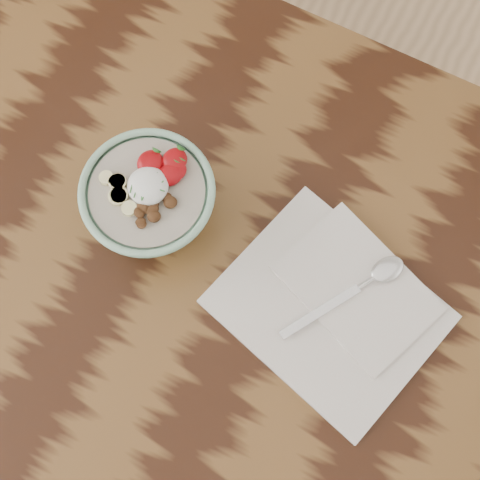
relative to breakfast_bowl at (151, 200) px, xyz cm
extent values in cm
cube|color=black|center=(-1.61, -3.70, -8.24)|extent=(160.00, 90.00, 4.00)
cylinder|color=#8EBFA2|center=(-0.01, -0.08, -5.67)|extent=(7.99, 7.99, 1.14)
torus|color=#8EBFA2|center=(-0.01, -0.08, 3.66)|extent=(18.18, 18.18, 1.05)
cylinder|color=#C2B4A0|center=(-0.01, -0.08, 3.09)|extent=(15.42, 15.42, 0.95)
ellipsoid|color=white|center=(0.07, 0.38, 4.60)|extent=(5.41, 5.41, 2.97)
ellipsoid|color=#96060B|center=(2.19, 4.06, 4.31)|extent=(2.71, 2.98, 1.49)
cone|color=#286623|center=(2.19, 5.28, 4.61)|extent=(1.40, 1.03, 1.52)
ellipsoid|color=#96060B|center=(1.36, 5.20, 4.46)|extent=(3.28, 3.61, 1.80)
cone|color=#286623|center=(1.36, 6.68, 4.76)|extent=(1.40, 1.03, 1.52)
ellipsoid|color=#96060B|center=(-1.32, 3.38, 4.49)|extent=(3.39, 3.72, 1.86)
cone|color=#286623|center=(-1.32, 4.91, 4.79)|extent=(1.40, 1.03, 1.52)
ellipsoid|color=#96060B|center=(1.81, 3.24, 4.43)|extent=(3.14, 3.46, 1.73)
cone|color=#286623|center=(1.81, 4.65, 4.73)|extent=(1.40, 1.03, 1.52)
cylinder|color=#F2E89F|center=(-0.74, -3.28, 3.96)|extent=(2.05, 2.05, 0.70)
cylinder|color=#F2E89F|center=(-2.77, -2.29, 3.96)|extent=(2.34, 2.34, 0.70)
cylinder|color=#F2E89F|center=(-2.91, -2.56, 3.96)|extent=(2.47, 2.47, 0.70)
cylinder|color=#F2E89F|center=(-3.95, -0.72, 3.96)|extent=(2.07, 2.07, 0.70)
cylinder|color=#F2E89F|center=(-3.91, -0.85, 3.96)|extent=(2.38, 2.38, 0.70)
cylinder|color=#F2E89F|center=(-5.55, -0.97, 3.96)|extent=(1.94, 1.94, 0.70)
ellipsoid|color=#4C2B16|center=(0.87, -2.28, 4.01)|extent=(1.64, 1.61, 0.87)
ellipsoid|color=#4C2B16|center=(0.90, -2.33, 4.22)|extent=(2.63, 2.63, 1.15)
ellipsoid|color=#4C2B16|center=(2.04, -2.11, 4.20)|extent=(2.41, 2.43, 0.94)
ellipsoid|color=#4C2B16|center=(1.86, -1.25, 3.98)|extent=(1.56, 1.49, 0.70)
ellipsoid|color=#4C2B16|center=(3.65, -0.16, 4.20)|extent=(2.47, 2.43, 1.05)
ellipsoid|color=#4C2B16|center=(1.47, -4.18, 4.06)|extent=(1.76, 1.80, 0.76)
ellipsoid|color=#4C2B16|center=(2.90, 0.25, 4.05)|extent=(1.53, 1.54, 0.85)
ellipsoid|color=#4C2B16|center=(1.77, -4.43, 3.99)|extent=(1.80, 1.79, 0.71)
ellipsoid|color=#4C2B16|center=(2.69, -2.79, 4.15)|extent=(2.34, 2.29, 1.25)
ellipsoid|color=#4C2B16|center=(0.77, -3.25, 4.15)|extent=(2.09, 1.93, 1.28)
cylinder|color=#3A7D34|center=(0.43, 1.80, 5.56)|extent=(0.47, 1.03, 0.22)
cylinder|color=#3A7D34|center=(-0.40, -0.73, 5.56)|extent=(1.19, 0.69, 0.22)
cylinder|color=#3A7D34|center=(0.61, -1.44, 5.56)|extent=(0.23, 1.17, 0.22)
cylinder|color=#3A7D34|center=(-0.59, -1.47, 5.56)|extent=(0.49, 1.34, 0.23)
cylinder|color=#3A7D34|center=(1.38, 0.07, 5.56)|extent=(1.08, 0.93, 0.22)
cylinder|color=#3A7D34|center=(-0.74, 0.45, 5.56)|extent=(0.98, 1.32, 0.23)
cylinder|color=#3A7D34|center=(0.02, 1.12, 5.56)|extent=(1.06, 0.93, 0.22)
cylinder|color=#3A7D34|center=(0.33, -1.44, 5.56)|extent=(0.72, 1.13, 0.22)
cylinder|color=#3A7D34|center=(1.55, 0.89, 5.56)|extent=(0.72, 1.55, 0.23)
cylinder|color=#3A7D34|center=(1.97, 0.35, 5.56)|extent=(1.38, 0.38, 0.23)
cylinder|color=#3A7D34|center=(-0.64, 1.20, 5.56)|extent=(0.75, 1.11, 0.22)
cylinder|color=#3A7D34|center=(-1.35, -1.24, 5.56)|extent=(0.49, 1.15, 0.22)
cube|color=silver|center=(28.19, -1.20, -5.69)|extent=(33.52, 29.65, 1.10)
cube|color=silver|center=(30.38, 3.19, -4.81)|extent=(24.57, 20.79, 0.66)
cube|color=silver|center=(27.27, -2.35, -4.29)|extent=(7.57, 11.50, 0.39)
cylinder|color=silver|center=(31.38, 4.50, -4.10)|extent=(2.37, 3.23, 0.77)
ellipsoid|color=silver|center=(33.02, 7.22, -3.96)|extent=(5.50, 6.08, 1.05)
camera|label=1|loc=(25.27, -22.29, 85.73)|focal=50.00mm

